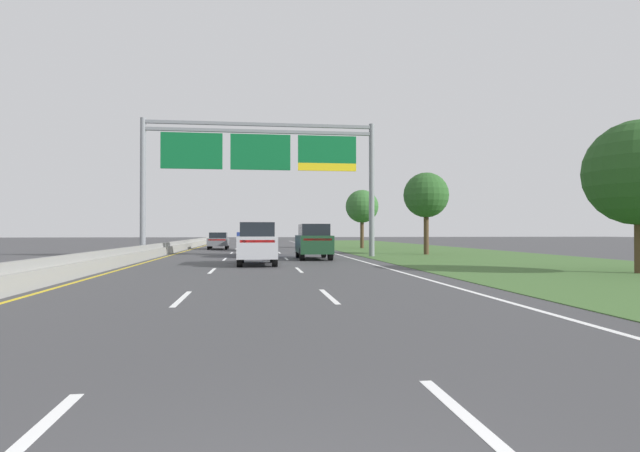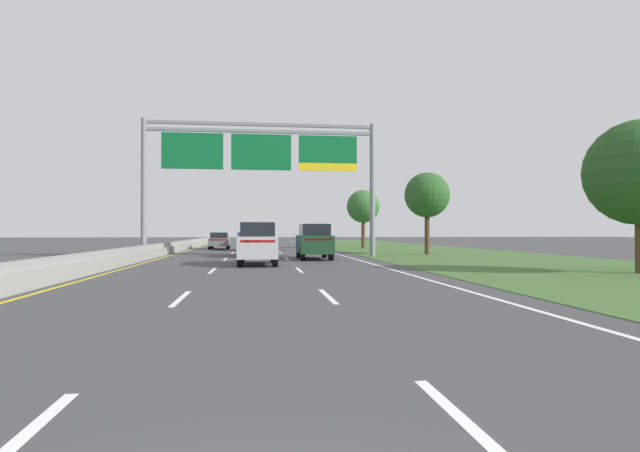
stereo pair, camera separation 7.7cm
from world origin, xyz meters
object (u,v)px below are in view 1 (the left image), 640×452
object	(u,v)px
car_grey_left_lane_sedan	(218,240)
roadside_tree_near	(639,173)
roadside_tree_far	(362,207)
car_navy_centre_lane_suv	(256,238)
car_silver_centre_lane_suv	(257,243)
roadside_tree_mid	(426,195)
car_darkgreen_right_lane_suv	(313,241)
overhead_sign_gantry	(261,159)
pickup_truck_blue	(254,240)

from	to	relation	value
car_grey_left_lane_sedan	roadside_tree_near	bearing A→B (deg)	-149.10
car_grey_left_lane_sedan	roadside_tree_far	size ratio (longest dim) A/B	0.76
car_navy_centre_lane_suv	car_silver_centre_lane_suv	xyz separation A→B (m)	(0.06, -19.05, 0.00)
roadside_tree_near	roadside_tree_mid	size ratio (longest dim) A/B	1.03
car_darkgreen_right_lane_suv	car_navy_centre_lane_suv	size ratio (longest dim) A/B	1.00
car_silver_centre_lane_suv	roadside_tree_near	xyz separation A→B (m)	(15.01, -7.33, 2.90)
car_darkgreen_right_lane_suv	roadside_tree_mid	xyz separation A→B (m)	(8.71, 4.77, 3.16)
car_grey_left_lane_sedan	roadside_tree_mid	bearing A→B (deg)	-131.35
overhead_sign_gantry	car_silver_centre_lane_suv	world-z (taller)	overhead_sign_gantry
car_darkgreen_right_lane_suv	car_grey_left_lane_sedan	distance (m)	19.61
pickup_truck_blue	roadside_tree_near	world-z (taller)	roadside_tree_near
overhead_sign_gantry	roadside_tree_near	world-z (taller)	overhead_sign_gantry
car_grey_left_lane_sedan	roadside_tree_far	bearing A→B (deg)	-88.63
pickup_truck_blue	car_silver_centre_lane_suv	xyz separation A→B (m)	(0.17, -9.12, 0.02)
pickup_truck_blue	car_darkgreen_right_lane_suv	bearing A→B (deg)	-138.66
roadside_tree_mid	roadside_tree_far	distance (m)	14.11
car_silver_centre_lane_suv	roadside_tree_near	bearing A→B (deg)	-115.96
car_darkgreen_right_lane_suv	roadside_tree_near	bearing A→B (deg)	-135.61
overhead_sign_gantry	car_silver_centre_lane_suv	size ratio (longest dim) A/B	3.20
pickup_truck_blue	car_grey_left_lane_sedan	size ratio (longest dim) A/B	1.24
overhead_sign_gantry	pickup_truck_blue	xyz separation A→B (m)	(-0.40, 1.83, -5.24)
car_darkgreen_right_lane_suv	roadside_tree_far	distance (m)	20.25
overhead_sign_gantry	pickup_truck_blue	world-z (taller)	overhead_sign_gantry
car_grey_left_lane_sedan	pickup_truck_blue	bearing A→B (deg)	-166.88
pickup_truck_blue	roadside_tree_mid	world-z (taller)	roadside_tree_mid
pickup_truck_blue	roadside_tree_far	bearing A→B (deg)	-34.35
roadside_tree_near	roadside_tree_mid	bearing A→B (deg)	99.74
pickup_truck_blue	car_navy_centre_lane_suv	xyz separation A→B (m)	(0.10, 9.94, 0.02)
car_silver_centre_lane_suv	car_grey_left_lane_sedan	bearing A→B (deg)	8.78
overhead_sign_gantry	roadside_tree_mid	world-z (taller)	overhead_sign_gantry
car_darkgreen_right_lane_suv	overhead_sign_gantry	bearing A→B (deg)	52.67
pickup_truck_blue	car_navy_centre_lane_suv	world-z (taller)	pickup_truck_blue
roadside_tree_mid	roadside_tree_far	world-z (taller)	roadside_tree_mid
car_grey_left_lane_sedan	roadside_tree_near	xyz separation A→B (m)	(18.56, -30.48, 3.18)
car_grey_left_lane_sedan	roadside_tree_mid	world-z (taller)	roadside_tree_mid
overhead_sign_gantry	pickup_truck_blue	size ratio (longest dim) A/B	2.76
car_silver_centre_lane_suv	pickup_truck_blue	bearing A→B (deg)	1.11
pickup_truck_blue	roadside_tree_far	distance (m)	18.16
roadside_tree_far	roadside_tree_mid	bearing A→B (deg)	-82.95
car_silver_centre_lane_suv	roadside_tree_far	world-z (taller)	roadside_tree_far
car_navy_centre_lane_suv	roadside_tree_far	size ratio (longest dim) A/B	0.81
car_navy_centre_lane_suv	car_grey_left_lane_sedan	bearing A→B (deg)	40.41
car_silver_centre_lane_suv	roadside_tree_mid	size ratio (longest dim) A/B	0.79
roadside_tree_mid	car_navy_centre_lane_suv	bearing A→B (deg)	142.11
car_silver_centre_lane_suv	roadside_tree_mid	world-z (taller)	roadside_tree_mid
car_silver_centre_lane_suv	overhead_sign_gantry	bearing A→B (deg)	-1.80
overhead_sign_gantry	roadside_tree_mid	xyz separation A→B (m)	(11.87, 2.30, -2.06)
car_silver_centre_lane_suv	roadside_tree_mid	bearing A→B (deg)	-51.55
roadside_tree_mid	roadside_tree_far	size ratio (longest dim) A/B	1.02
overhead_sign_gantry	car_darkgreen_right_lane_suv	bearing A→B (deg)	-38.01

